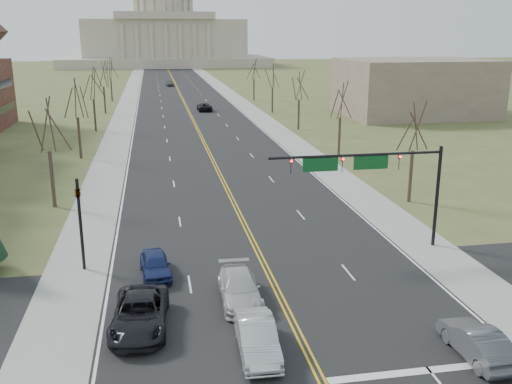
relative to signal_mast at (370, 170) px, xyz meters
name	(u,v)px	position (x,y,z in m)	size (l,w,h in m)	color
ground	(316,369)	(-7.45, -13.50, -5.76)	(600.00, 600.00, 0.00)	#495028
road	(183,99)	(-7.45, 96.50, -5.76)	(20.00, 380.00, 0.01)	black
cross_road	(286,308)	(-7.45, -7.50, -5.76)	(120.00, 14.00, 0.01)	black
sidewalk_left	(129,100)	(-19.45, 96.50, -5.75)	(4.00, 380.00, 0.03)	gray
sidewalk_right	(235,98)	(4.55, 96.50, -5.75)	(4.00, 380.00, 0.03)	gray
center_line	(183,99)	(-7.45, 96.50, -5.75)	(0.42, 380.00, 0.01)	gold
edge_line_left	(139,100)	(-17.25, 96.50, -5.75)	(0.15, 380.00, 0.01)	silver
edge_line_right	(225,98)	(2.35, 96.50, -5.75)	(0.15, 380.00, 0.01)	silver
stop_bar	(429,370)	(-2.45, -14.50, -5.75)	(9.50, 0.50, 0.01)	silver
capitol	(165,33)	(-7.45, 236.41, 8.44)	(90.00, 60.00, 50.00)	#B7AB98
signal_mast	(370,170)	(0.00, 0.00, 0.00)	(12.12, 0.44, 7.20)	black
signal_left	(80,214)	(-18.95, 0.00, -2.05)	(0.32, 0.36, 6.00)	black
tree_r_0	(414,129)	(8.05, 10.50, 0.79)	(3.74, 3.74, 8.50)	#3A2922
tree_l_0	(47,128)	(-22.95, 14.50, 1.18)	(3.96, 3.96, 9.00)	#3A2922
tree_r_1	(341,102)	(8.05, 30.50, 0.79)	(3.74, 3.74, 8.50)	#3A2922
tree_l_1	(76,101)	(-22.95, 34.50, 1.18)	(3.96, 3.96, 9.00)	#3A2922
tree_r_2	(299,87)	(8.05, 50.50, 0.79)	(3.74, 3.74, 8.50)	#3A2922
tree_l_2	(93,85)	(-22.95, 54.50, 1.18)	(3.96, 3.96, 9.00)	#3A2922
tree_r_3	(272,77)	(8.05, 70.50, 0.79)	(3.74, 3.74, 8.50)	#3A2922
tree_l_3	(103,76)	(-22.95, 74.50, 1.18)	(3.96, 3.96, 9.00)	#3A2922
tree_r_4	(254,70)	(8.05, 90.50, 0.79)	(3.74, 3.74, 8.50)	#3A2922
tree_l_4	(110,69)	(-22.95, 94.50, 1.18)	(3.96, 3.96, 9.00)	#3A2922
bldg_right_mass	(414,87)	(32.55, 62.50, -0.76)	(25.00, 20.00, 10.00)	#6D594D
car_nb_outer_lead	(477,342)	(0.19, -13.84, -4.97)	(1.64, 4.70, 1.55)	#4A4D52
car_sb_inner_lead	(257,338)	(-9.81, -11.72, -4.94)	(1.72, 4.93, 1.62)	#B2B5BB
car_sb_outer_lead	(140,314)	(-15.29, -8.36, -4.92)	(2.76, 5.98, 1.66)	black
car_sb_inner_second	(240,288)	(-9.82, -6.22, -4.97)	(2.19, 5.38, 1.56)	#B4B4B4
car_sb_outer_second	(155,265)	(-14.45, -1.86, -5.01)	(1.74, 4.33, 1.48)	navy
car_far_nb	(204,107)	(-4.39, 75.08, -4.98)	(2.55, 5.53, 1.54)	black
car_far_sb	(170,83)	(-9.25, 129.02, -4.95)	(1.88, 4.67, 1.59)	#4D5155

